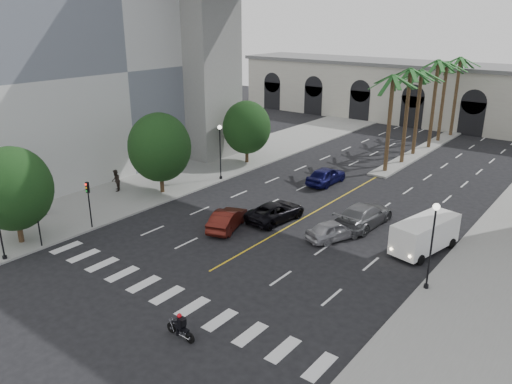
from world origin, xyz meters
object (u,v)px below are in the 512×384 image
object	(u,v)px
traffic_signal_far	(89,197)
pedestrian_b	(116,181)
traffic_signal_near	(37,213)
car_d	(364,215)
pedestrian_a	(43,203)
car_a	(334,230)
lamp_post_left_far	(220,148)
lamp_post_right	(432,239)
car_e	(326,175)
car_c	(276,211)
motorcycle_rider	(181,327)
car_b	(227,219)
cargo_van	(425,234)

from	to	relation	value
traffic_signal_far	pedestrian_b	bearing A→B (deg)	129.64
traffic_signal_near	car_d	distance (m)	23.01
traffic_signal_far	pedestrian_a	size ratio (longest dim) A/B	1.88
traffic_signal_far	car_a	xyz separation A→B (m)	(15.05, 9.31, -1.81)
lamp_post_left_far	lamp_post_right	xyz separation A→B (m)	(22.80, -8.00, 0.00)
car_d	pedestrian_b	size ratio (longest dim) A/B	3.04
traffic_signal_near	pedestrian_b	xyz separation A→B (m)	(-5.11, 10.17, -1.39)
car_a	car_e	bearing A→B (deg)	-34.73
car_c	car_e	xyz separation A→B (m)	(-1.38, 10.04, 0.10)
lamp_post_left_far	car_d	distance (m)	15.99
lamp_post_right	traffic_signal_far	world-z (taller)	lamp_post_right
lamp_post_left_far	car_c	size ratio (longest dim) A/B	1.04
motorcycle_rider	pedestrian_a	size ratio (longest dim) A/B	0.98
car_d	car_e	world-z (taller)	car_d
car_a	car_d	bearing A→B (deg)	-76.59
car_c	pedestrian_b	size ratio (longest dim) A/B	2.65
pedestrian_b	traffic_signal_near	bearing A→B (deg)	-21.40
car_d	car_e	xyz separation A→B (m)	(-7.21, 6.88, -0.04)
motorcycle_rider	car_a	size ratio (longest dim) A/B	0.46
car_b	car_d	size ratio (longest dim) A/B	0.77
car_b	car_c	world-z (taller)	car_b
car_a	pedestrian_a	size ratio (longest dim) A/B	2.13
motorcycle_rider	car_b	size ratio (longest dim) A/B	0.42
car_e	traffic_signal_far	bearing A→B (deg)	67.79
lamp_post_left_far	car_c	world-z (taller)	lamp_post_left_far
traffic_signal_far	motorcycle_rider	world-z (taller)	traffic_signal_far
lamp_post_right	car_b	world-z (taller)	lamp_post_right
lamp_post_right	traffic_signal_near	world-z (taller)	lamp_post_right
car_c	pedestrian_a	size ratio (longest dim) A/B	2.66
traffic_signal_near	car_d	bearing A→B (deg)	47.10
cargo_van	car_d	bearing A→B (deg)	176.05
car_d	cargo_van	world-z (taller)	cargo_van
pedestrian_b	lamp_post_right	bearing A→B (deg)	42.60
car_a	car_d	distance (m)	3.55
lamp_post_left_far	traffic_signal_far	world-z (taller)	lamp_post_left_far
lamp_post_left_far	cargo_van	bearing A→B (deg)	-8.68
car_b	traffic_signal_far	bearing A→B (deg)	19.18
traffic_signal_near	cargo_van	world-z (taller)	traffic_signal_near
lamp_post_left_far	traffic_signal_far	distance (m)	14.52
cargo_van	pedestrian_b	world-z (taller)	cargo_van
lamp_post_right	cargo_van	world-z (taller)	lamp_post_right
car_a	cargo_van	distance (m)	6.06
car_b	car_e	xyz separation A→B (m)	(0.52, 13.52, 0.07)
lamp_post_right	pedestrian_a	xyz separation A→B (m)	(-27.76, -7.28, -2.10)
pedestrian_a	cargo_van	bearing A→B (deg)	25.52
motorcycle_rider	car_d	world-z (taller)	car_d
traffic_signal_near	car_c	distance (m)	16.91
pedestrian_a	car_b	bearing A→B (deg)	28.62
lamp_post_right	car_e	size ratio (longest dim) A/B	1.12
lamp_post_right	traffic_signal_near	size ratio (longest dim) A/B	1.47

